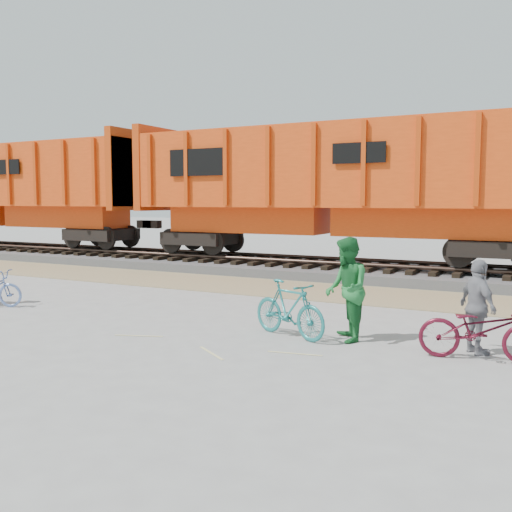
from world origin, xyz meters
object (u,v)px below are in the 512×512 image
object	(u,v)px
person_man	(346,289)
bicycle_maroon	(481,330)
bicycle_teal	(289,309)
person_woman	(478,307)
hopper_car_left	(15,188)
hopper_car_center	(331,184)

from	to	relation	value
person_man	bicycle_maroon	bearing A→B (deg)	55.46
bicycle_maroon	person_man	size ratio (longest dim) A/B	1.01
bicycle_teal	bicycle_maroon	xyz separation A→B (m)	(3.23, -0.05, -0.03)
bicycle_teal	bicycle_maroon	distance (m)	3.23
person_woman	hopper_car_left	bearing A→B (deg)	29.28
person_woman	person_man	bearing A→B (deg)	55.11
bicycle_maroon	person_woman	world-z (taller)	person_woman
hopper_car_left	person_man	distance (m)	20.30
hopper_car_left	person_woman	world-z (taller)	hopper_car_left
bicycle_teal	person_woman	world-z (taller)	person_woman
hopper_car_left	bicycle_maroon	world-z (taller)	hopper_car_left
hopper_car_center	bicycle_maroon	xyz separation A→B (m)	(5.60, -8.66, -2.52)
person_man	person_woman	distance (m)	2.14
hopper_car_center	bicycle_teal	world-z (taller)	hopper_car_center
hopper_car_center	bicycle_maroon	bearing A→B (deg)	-57.12
bicycle_maroon	bicycle_teal	bearing A→B (deg)	83.32
hopper_car_left	bicycle_maroon	distance (m)	22.48
bicycle_maroon	person_man	distance (m)	2.29
hopper_car_center	bicycle_maroon	world-z (taller)	hopper_car_center
bicycle_teal	bicycle_maroon	bearing A→B (deg)	-70.37
hopper_car_center	person_man	xyz separation A→B (m)	(3.36, -8.40, -2.09)
hopper_car_left	bicycle_teal	size ratio (longest dim) A/B	8.20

